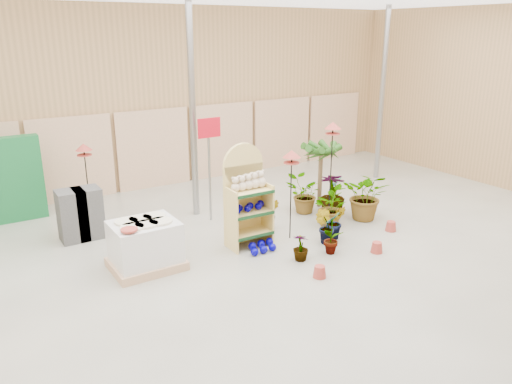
{
  "coord_description": "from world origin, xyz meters",
  "views": [
    {
      "loc": [
        -4.42,
        -5.98,
        3.85
      ],
      "look_at": [
        0.3,
        1.5,
        1.0
      ],
      "focal_mm": 35.0,
      "sensor_mm": 36.0,
      "label": 1
    }
  ],
  "objects_px": {
    "bird_table_front": "(292,157)",
    "display_shelf": "(246,199)",
    "potted_plant_2": "(329,207)",
    "pallet_stack": "(145,245)"
  },
  "relations": [
    {
      "from": "potted_plant_2",
      "to": "pallet_stack",
      "type": "bearing_deg",
      "value": 177.74
    },
    {
      "from": "pallet_stack",
      "to": "bird_table_front",
      "type": "height_order",
      "value": "bird_table_front"
    },
    {
      "from": "display_shelf",
      "to": "bird_table_front",
      "type": "xyz_separation_m",
      "value": [
        0.85,
        -0.25,
        0.75
      ]
    },
    {
      "from": "bird_table_front",
      "to": "potted_plant_2",
      "type": "relative_size",
      "value": 2.12
    },
    {
      "from": "display_shelf",
      "to": "potted_plant_2",
      "type": "xyz_separation_m",
      "value": [
        1.91,
        -0.14,
        -0.47
      ]
    },
    {
      "from": "potted_plant_2",
      "to": "display_shelf",
      "type": "bearing_deg",
      "value": 175.93
    },
    {
      "from": "pallet_stack",
      "to": "bird_table_front",
      "type": "distance_m",
      "value": 3.09
    },
    {
      "from": "bird_table_front",
      "to": "potted_plant_2",
      "type": "bearing_deg",
      "value": 6.01
    },
    {
      "from": "pallet_stack",
      "to": "bird_table_front",
      "type": "bearing_deg",
      "value": -5.72
    },
    {
      "from": "bird_table_front",
      "to": "display_shelf",
      "type": "bearing_deg",
      "value": 163.78
    }
  ]
}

